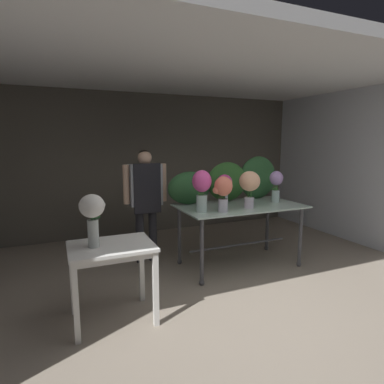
% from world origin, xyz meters
% --- Properties ---
extents(ground_plane, '(8.55, 8.55, 0.00)m').
position_xyz_m(ground_plane, '(0.00, 1.94, 0.00)').
color(ground_plane, gray).
extents(wall_back, '(5.95, 0.12, 2.63)m').
position_xyz_m(wall_back, '(0.00, 3.89, 1.32)').
color(wall_back, '#5B564C').
rests_on(wall_back, ground).
extents(wall_right, '(0.12, 4.01, 2.63)m').
position_xyz_m(wall_right, '(2.98, 1.94, 1.32)').
color(wall_right, silver).
rests_on(wall_right, ground).
extents(ceiling_slab, '(6.07, 4.01, 0.12)m').
position_xyz_m(ceiling_slab, '(0.00, 1.94, 2.69)').
color(ceiling_slab, silver).
rests_on(ceiling_slab, wall_back).
extents(display_table_glass, '(1.72, 0.96, 0.88)m').
position_xyz_m(display_table_glass, '(0.52, 1.65, 0.74)').
color(display_table_glass, '#AFCABE').
rests_on(display_table_glass, ground).
extents(side_table_white, '(0.80, 0.61, 0.77)m').
position_xyz_m(side_table_white, '(-1.37, 0.92, 0.67)').
color(side_table_white, white).
rests_on(side_table_white, ground).
extents(florist, '(0.63, 0.24, 1.63)m').
position_xyz_m(florist, '(-0.65, 2.32, 1.01)').
color(florist, '#232328').
rests_on(florist, ground).
extents(foliage_backdrop, '(1.79, 0.29, 0.65)m').
position_xyz_m(foliage_backdrop, '(0.50, 2.01, 1.16)').
color(foliage_backdrop, '#28562D').
rests_on(foliage_backdrop, display_table_glass).
extents(vase_magenta_lilies, '(0.24, 0.21, 0.43)m').
position_xyz_m(vase_magenta_lilies, '(0.33, 1.77, 1.15)').
color(vase_magenta_lilies, silver).
rests_on(vase_magenta_lilies, display_table_glass).
extents(vase_coral_hydrangea, '(0.27, 0.23, 0.45)m').
position_xyz_m(vase_coral_hydrangea, '(0.10, 1.38, 1.15)').
color(vase_coral_hydrangea, silver).
rests_on(vase_coral_hydrangea, display_table_glass).
extents(vase_fuchsia_freesia, '(0.24, 0.24, 0.53)m').
position_xyz_m(vase_fuchsia_freesia, '(-0.16, 1.47, 1.19)').
color(vase_fuchsia_freesia, silver).
rests_on(vase_fuchsia_freesia, display_table_glass).
extents(vase_lilac_tulips, '(0.21, 0.19, 0.46)m').
position_xyz_m(vase_lilac_tulips, '(1.11, 1.64, 1.15)').
color(vase_lilac_tulips, silver).
rests_on(vase_lilac_tulips, display_table_glass).
extents(vase_peach_anemones, '(0.28, 0.28, 0.49)m').
position_xyz_m(vase_peach_anemones, '(0.53, 1.45, 1.19)').
color(vase_peach_anemones, silver).
rests_on(vase_peach_anemones, display_table_glass).
extents(vase_white_roses_tall, '(0.24, 0.23, 0.50)m').
position_xyz_m(vase_white_roses_tall, '(-1.53, 0.92, 1.10)').
color(vase_white_roses_tall, silver).
rests_on(vase_white_roses_tall, side_table_white).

